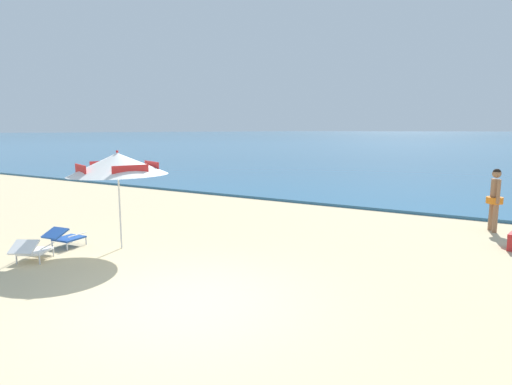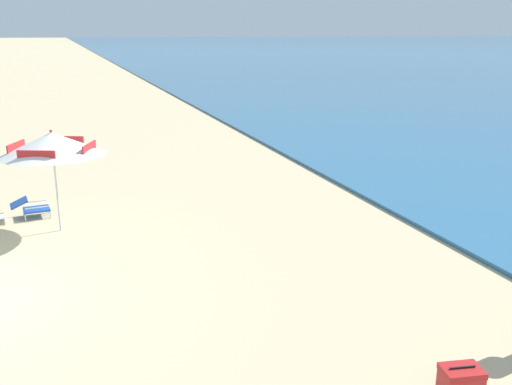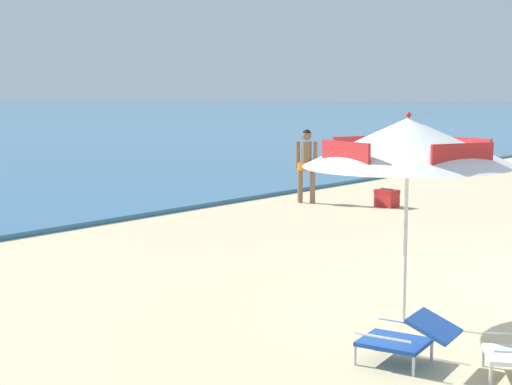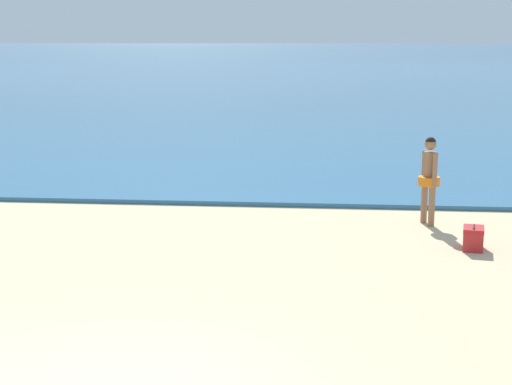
% 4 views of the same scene
% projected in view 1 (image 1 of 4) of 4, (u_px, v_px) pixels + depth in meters
% --- Properties ---
extents(ground_plane, '(800.00, 800.00, 0.00)m').
position_uv_depth(ground_plane, '(184.00, 304.00, 6.80)').
color(ground_plane, '#CCB78C').
extents(ocean_water, '(800.00, 800.00, 0.10)m').
position_uv_depth(ocean_water, '(505.00, 133.00, 354.09)').
color(ocean_water, '#2D668E').
rests_on(ocean_water, ground).
extents(beach_umbrella_striped_main, '(2.41, 2.39, 2.33)m').
position_uv_depth(beach_umbrella_striped_main, '(118.00, 164.00, 9.71)').
color(beach_umbrella_striped_main, silver).
rests_on(beach_umbrella_striped_main, ground).
extents(lounge_chair_under_umbrella, '(0.64, 0.93, 0.51)m').
position_uv_depth(lounge_chair_under_umbrella, '(64.00, 236.00, 10.01)').
color(lounge_chair_under_umbrella, '#1E4799').
rests_on(lounge_chair_under_umbrella, ground).
extents(lounge_chair_beside_umbrella, '(0.89, 1.03, 0.52)m').
position_uv_depth(lounge_chair_beside_umbrella, '(31.00, 250.00, 8.91)').
color(lounge_chair_beside_umbrella, white).
rests_on(lounge_chair_beside_umbrella, ground).
extents(person_standing_near_shore, '(0.43, 0.49, 1.74)m').
position_uv_depth(person_standing_near_shore, '(495.00, 195.00, 11.53)').
color(person_standing_near_shore, '#8C6042').
rests_on(person_standing_near_shore, ground).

